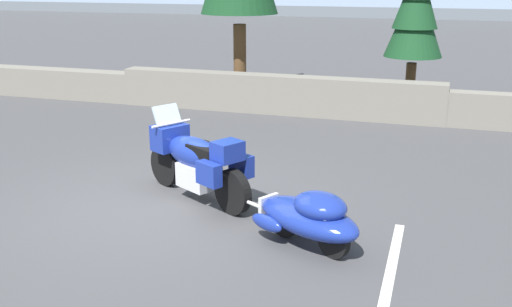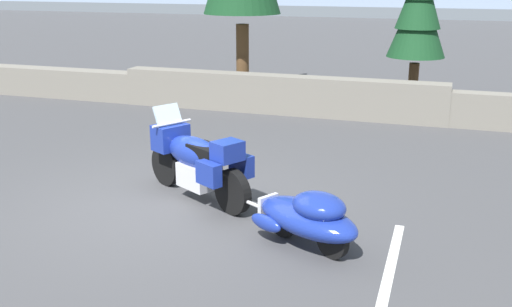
{
  "view_description": "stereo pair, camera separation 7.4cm",
  "coord_description": "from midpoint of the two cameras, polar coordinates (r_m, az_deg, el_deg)",
  "views": [
    {
      "loc": [
        3.82,
        -7.36,
        3.28
      ],
      "look_at": [
        1.41,
        0.25,
        0.85
      ],
      "focal_mm": 41.46,
      "sensor_mm": 36.0,
      "label": 1
    },
    {
      "loc": [
        3.89,
        -7.33,
        3.28
      ],
      "look_at": [
        1.41,
        0.25,
        0.85
      ],
      "focal_mm": 41.46,
      "sensor_mm": 36.0,
      "label": 2
    }
  ],
  "objects": [
    {
      "name": "touring_motorcycle",
      "position": [
        8.89,
        -6.03,
        -0.56
      ],
      "size": [
        2.08,
        1.41,
        1.33
      ],
      "color": "black",
      "rests_on": "ground"
    },
    {
      "name": "parking_stripe_marker",
      "position": [
        6.71,
        12.19,
        -12.69
      ],
      "size": [
        0.12,
        3.6,
        0.01
      ],
      "primitive_type": "cube",
      "color": "silver",
      "rests_on": "ground"
    },
    {
      "name": "stone_guard_wall",
      "position": [
        14.67,
        -0.28,
        5.69
      ],
      "size": [
        24.0,
        0.61,
        0.93
      ],
      "color": "slate",
      "rests_on": "ground"
    },
    {
      "name": "pine_tree_secondary",
      "position": [
        15.07,
        15.05,
        13.66
      ],
      "size": [
        1.41,
        1.41,
        4.1
      ],
      "color": "brown",
      "rests_on": "ground"
    },
    {
      "name": "car_shaped_trailer",
      "position": [
        7.36,
        4.85,
        -6.04
      ],
      "size": [
        2.09,
        1.4,
        0.76
      ],
      "color": "black",
      "rests_on": "ground"
    },
    {
      "name": "ground_plane",
      "position": [
        8.92,
        -9.42,
        -4.88
      ],
      "size": [
        80.0,
        80.0,
        0.0
      ],
      "primitive_type": "plane",
      "color": "#424244"
    }
  ]
}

